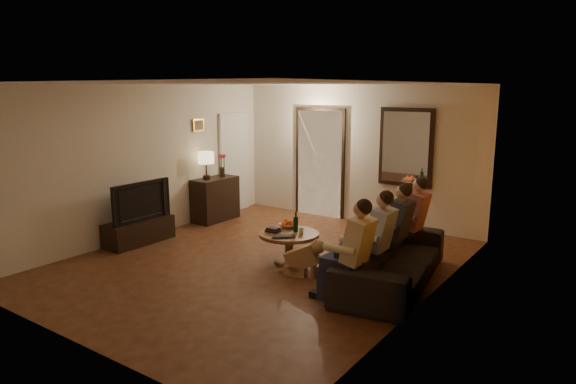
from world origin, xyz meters
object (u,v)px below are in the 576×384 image
Objects in this scene: person_d at (412,224)px; person_c at (395,233)px; coffee_table at (289,247)px; dresser at (215,199)px; table_lamp at (206,166)px; person_a at (353,256)px; dog at (302,256)px; wine_bottle at (296,222)px; laptop at (284,237)px; tv_stand at (139,231)px; bowl at (288,226)px; sofa at (392,257)px; person_b at (376,244)px; tv at (137,201)px.

person_c is at bearing -90.00° from person_d.
dresser is at bearing 155.11° from coffee_table.
table_lamp is (0.00, -0.22, 0.69)m from dresser.
dog is at bearing 156.26° from person_a.
dog is at bearing -23.74° from table_lamp.
wine_bottle is (2.64, -1.10, 0.19)m from dresser.
wine_bottle is at bearing 55.55° from laptop.
tv_stand is 0.99× the size of person_a.
coffee_table is (-1.49, -0.99, -0.38)m from person_d.
dog is (3.07, 0.28, 0.08)m from tv_stand.
bowl is at bearing 121.69° from dog.
person_c is at bearing 11.36° from wine_bottle.
dog is 1.81× the size of wine_bottle.
sofa is at bearing 83.66° from person_a.
bowl reaches higher than tv_stand.
person_a reaches higher than sofa.
wine_bottle reaches higher than laptop.
person_c is (0.00, 0.60, 0.00)m from person_b.
person_c is 4.63× the size of bowl.
table_lamp reaches higher than bowl.
person_a is (4.08, -0.16, -0.12)m from tv.
person_b is 3.65× the size of laptop.
bowl is (2.41, 0.87, -0.24)m from tv.
laptop is at bearing 150.43° from dog.
tv is 3.43× the size of laptop.
person_c reaches higher than laptop.
dog reaches higher than laptop.
table_lamp is at bearing 112.92° from laptop.
sofa is 4.31× the size of dog.
dresser is 0.39× the size of sofa.
tv is 3.64× the size of wine_bottle.
dog is (3.07, -1.57, -0.14)m from dresser.
person_c is at bearing -8.30° from table_lamp.
tv is at bearing 145.86° from laptop.
person_b is at bearing -8.09° from coffee_table.
person_d is 1.69m from wine_bottle.
bowl is at bearing -155.24° from person_d.
coffee_table is at bearing -116.57° from wine_bottle.
person_b is 1.20m from person_d.
bowl is (-1.67, -0.77, -0.12)m from person_d.
person_a is at bearing -92.27° from tv.
tv_stand is at bearing -90.00° from table_lamp.
sofa is at bearing -0.42° from wine_bottle.
tv is 4.11m from person_b.
coffee_table is (-1.59, -0.09, -0.13)m from sofa.
person_a is 3.87× the size of wine_bottle.
bowl is 0.29m from wine_bottle.
tv_stand is 4.25m from sofa.
coffee_table is at bearing -50.71° from bowl.
coffee_table is 0.40m from wine_bottle.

